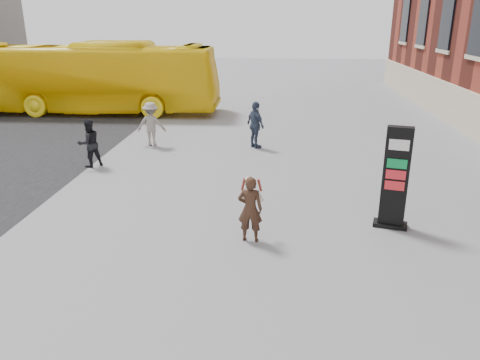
# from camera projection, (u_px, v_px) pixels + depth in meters

# --- Properties ---
(ground) EXTENTS (100.00, 100.00, 0.00)m
(ground) POSITION_uv_depth(u_px,v_px,m) (214.00, 253.00, 10.00)
(ground) COLOR #9E9EA3
(info_pylon) EXTENTS (0.86, 0.58, 2.45)m
(info_pylon) POSITION_uv_depth(u_px,v_px,m) (395.00, 178.00, 10.88)
(info_pylon) COLOR black
(info_pylon) RESTS_ON ground
(woman) EXTENTS (0.59, 0.54, 1.52)m
(woman) POSITION_uv_depth(u_px,v_px,m) (250.00, 208.00, 10.33)
(woman) COLOR black
(woman) RESTS_ON ground
(bus) EXTENTS (13.05, 3.16, 3.63)m
(bus) POSITION_uv_depth(u_px,v_px,m) (92.00, 78.00, 24.10)
(bus) COLOR yellow
(bus) RESTS_ON road
(pedestrian_a) EXTENTS (0.98, 0.98, 1.61)m
(pedestrian_a) POSITION_uv_depth(u_px,v_px,m) (89.00, 143.00, 15.55)
(pedestrian_a) COLOR black
(pedestrian_a) RESTS_ON ground
(pedestrian_b) EXTENTS (1.12, 0.66, 1.70)m
(pedestrian_b) POSITION_uv_depth(u_px,v_px,m) (151.00, 124.00, 18.09)
(pedestrian_b) COLOR gray
(pedestrian_b) RESTS_ON ground
(pedestrian_c) EXTENTS (0.96, 1.11, 1.78)m
(pedestrian_c) POSITION_uv_depth(u_px,v_px,m) (256.00, 125.00, 17.76)
(pedestrian_c) COLOR #344056
(pedestrian_c) RESTS_ON ground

